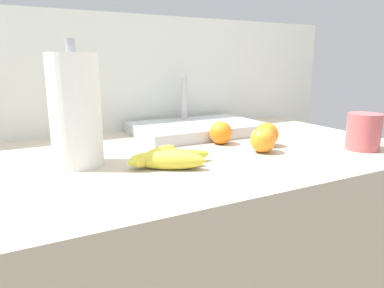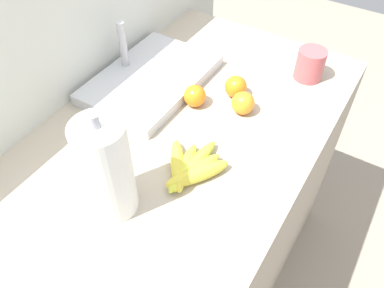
# 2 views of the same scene
# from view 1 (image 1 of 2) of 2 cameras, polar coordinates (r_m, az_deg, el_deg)

# --- Properties ---
(wall_back) EXTENTS (1.81, 0.06, 1.30)m
(wall_back) POSITION_cam_1_polar(r_m,az_deg,el_deg) (1.36, -11.27, -8.26)
(wall_back) COLOR silver
(wall_back) RESTS_ON ground
(banana_bunch) EXTENTS (0.21, 0.19, 0.04)m
(banana_bunch) POSITION_cam_1_polar(r_m,az_deg,el_deg) (0.82, -4.42, -2.33)
(banana_bunch) COLOR gold
(banana_bunch) RESTS_ON counter
(orange_right) EXTENTS (0.07, 0.07, 0.07)m
(orange_right) POSITION_cam_1_polar(r_m,az_deg,el_deg) (0.95, 11.46, 0.66)
(orange_right) COLOR orange
(orange_right) RESTS_ON counter
(orange_back_left) EXTENTS (0.07, 0.07, 0.07)m
(orange_back_left) POSITION_cam_1_polar(r_m,az_deg,el_deg) (1.04, 4.71, 1.83)
(orange_back_left) COLOR orange
(orange_back_left) RESTS_ON counter
(orange_far_right) EXTENTS (0.07, 0.07, 0.07)m
(orange_far_right) POSITION_cam_1_polar(r_m,az_deg,el_deg) (1.03, 12.06, 1.53)
(orange_far_right) COLOR orange
(orange_far_right) RESTS_ON counter
(paper_towel_roll) EXTENTS (0.11, 0.11, 0.29)m
(paper_towel_roll) POSITION_cam_1_polar(r_m,az_deg,el_deg) (0.84, -18.46, 5.19)
(paper_towel_roll) COLOR white
(paper_towel_roll) RESTS_ON counter
(sink_basin) EXTENTS (0.43, 0.29, 0.19)m
(sink_basin) POSITION_cam_1_polar(r_m,az_deg,el_deg) (1.19, 0.82, 2.69)
(sink_basin) COLOR #B7BABF
(sink_basin) RESTS_ON counter
(mug) EXTENTS (0.09, 0.09, 0.10)m
(mug) POSITION_cam_1_polar(r_m,az_deg,el_deg) (1.07, 26.14, 1.81)
(mug) COLOR #BF5659
(mug) RESTS_ON counter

